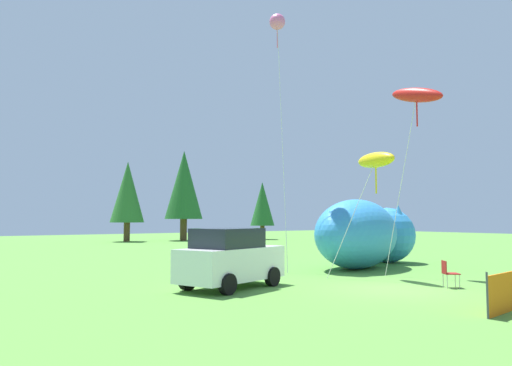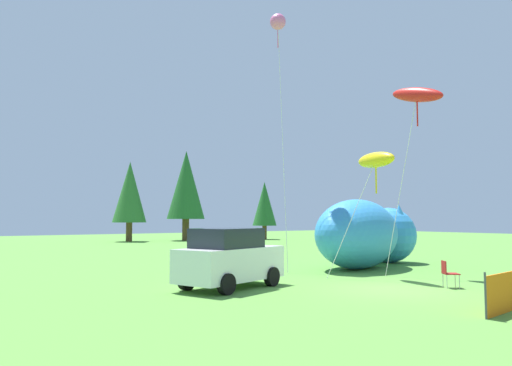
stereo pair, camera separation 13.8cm
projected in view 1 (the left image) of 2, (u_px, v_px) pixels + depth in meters
The scene contains 10 objects.
ground_plane at pixel (391, 289), 16.07m from camera, with size 120.00×120.00×0.00m, color #548C38.
parked_car at pixel (230, 259), 16.40m from camera, with size 4.22×2.84×1.96m.
folding_chair at pixel (448, 271), 16.50m from camera, with size 0.66×0.66×0.89m.
inflatable_cat at pixel (366, 236), 23.51m from camera, with size 8.25×5.12×3.15m.
kite_pink_octopus at pixel (277, 23), 24.38m from camera, with size 1.77×2.80×12.29m.
kite_yellow_hero at pixel (376, 160), 19.30m from camera, with size 2.14×2.32×4.93m.
kite_red_lizard at pixel (416, 96), 20.36m from camera, with size 1.57×2.55×7.92m.
horizon_tree_west at pixel (184, 185), 51.54m from camera, with size 3.89×3.89×9.28m.
horizon_tree_mid at pixel (262, 204), 54.23m from camera, with size 2.62×2.62×6.24m.
horizon_tree_northeast at pixel (127, 192), 49.06m from camera, with size 3.30×3.30×7.88m.
Camera 1 is at (-13.00, -10.72, 2.30)m, focal length 35.00 mm.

